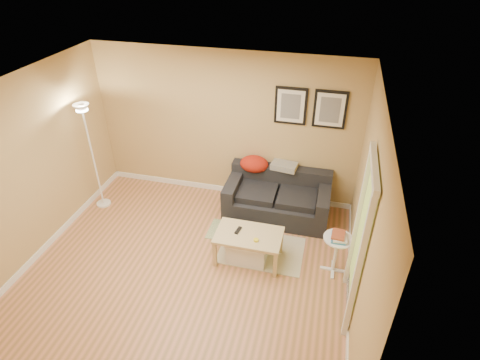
% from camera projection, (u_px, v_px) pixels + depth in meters
% --- Properties ---
extents(floor, '(4.50, 4.50, 0.00)m').
position_uv_depth(floor, '(189.00, 267.00, 5.64)').
color(floor, tan).
rests_on(floor, ground).
extents(ceiling, '(4.50, 4.50, 0.00)m').
position_uv_depth(ceiling, '(172.00, 94.00, 4.23)').
color(ceiling, white).
rests_on(ceiling, wall_back).
extents(wall_back, '(4.50, 0.00, 4.50)m').
position_uv_depth(wall_back, '(225.00, 127.00, 6.56)').
color(wall_back, tan).
rests_on(wall_back, ground).
extents(wall_front, '(4.50, 0.00, 4.50)m').
position_uv_depth(wall_front, '(95.00, 323.00, 3.30)').
color(wall_front, tan).
rests_on(wall_front, ground).
extents(wall_left, '(0.00, 4.00, 4.00)m').
position_uv_depth(wall_left, '(29.00, 170.00, 5.39)').
color(wall_left, tan).
rests_on(wall_left, ground).
extents(wall_right, '(0.00, 4.00, 4.00)m').
position_uv_depth(wall_right, '(366.00, 220.00, 4.47)').
color(wall_right, tan).
rests_on(wall_right, ground).
extents(baseboard_back, '(4.50, 0.02, 0.10)m').
position_uv_depth(baseboard_back, '(226.00, 189.00, 7.23)').
color(baseboard_back, white).
rests_on(baseboard_back, ground).
extents(baseboard_left, '(0.02, 4.00, 0.10)m').
position_uv_depth(baseboard_left, '(53.00, 239.00, 6.07)').
color(baseboard_left, white).
rests_on(baseboard_left, ground).
extents(baseboard_right, '(0.02, 4.00, 0.10)m').
position_uv_depth(baseboard_right, '(348.00, 294.00, 5.15)').
color(baseboard_right, white).
rests_on(baseboard_right, ground).
extents(sofa, '(1.70, 0.90, 0.75)m').
position_uv_depth(sofa, '(277.00, 196.00, 6.47)').
color(sofa, black).
rests_on(sofa, ground).
extents(red_throw, '(0.48, 0.36, 0.28)m').
position_uv_depth(red_throw, '(254.00, 164.00, 6.59)').
color(red_throw, '#B32B10').
rests_on(red_throw, sofa).
extents(plaid_throw, '(0.45, 0.32, 0.10)m').
position_uv_depth(plaid_throw, '(284.00, 166.00, 6.51)').
color(plaid_throw, tan).
rests_on(plaid_throw, sofa).
extents(framed_print_left, '(0.50, 0.04, 0.60)m').
position_uv_depth(framed_print_left, '(291.00, 106.00, 6.05)').
color(framed_print_left, black).
rests_on(framed_print_left, wall_back).
extents(framed_print_right, '(0.50, 0.04, 0.60)m').
position_uv_depth(framed_print_right, '(330.00, 110.00, 5.93)').
color(framed_print_right, black).
rests_on(framed_print_right, wall_back).
extents(area_rug, '(1.25, 0.85, 0.01)m').
position_uv_depth(area_rug, '(262.00, 250.00, 5.92)').
color(area_rug, beige).
rests_on(area_rug, ground).
extents(green_runner, '(0.70, 0.50, 0.01)m').
position_uv_depth(green_runner, '(230.00, 231.00, 6.29)').
color(green_runner, '#668C4C').
rests_on(green_runner, ground).
extents(coffee_table, '(1.06, 0.80, 0.47)m').
position_uv_depth(coffee_table, '(249.00, 247.00, 5.65)').
color(coffee_table, tan).
rests_on(coffee_table, ground).
extents(remote_control, '(0.08, 0.17, 0.02)m').
position_uv_depth(remote_control, '(238.00, 230.00, 5.58)').
color(remote_control, black).
rests_on(remote_control, coffee_table).
extents(tape_roll, '(0.07, 0.07, 0.03)m').
position_uv_depth(tape_roll, '(256.00, 240.00, 5.40)').
color(tape_roll, yellow).
rests_on(tape_roll, coffee_table).
extents(storage_bin, '(0.58, 0.43, 0.36)m').
position_uv_depth(storage_bin, '(248.00, 249.00, 5.69)').
color(storage_bin, white).
rests_on(storage_bin, ground).
extents(side_table, '(0.40, 0.40, 0.61)m').
position_uv_depth(side_table, '(335.00, 255.00, 5.42)').
color(side_table, white).
rests_on(side_table, ground).
extents(book_stack, '(0.27, 0.31, 0.08)m').
position_uv_depth(book_stack, '(339.00, 236.00, 5.22)').
color(book_stack, teal).
rests_on(book_stack, side_table).
extents(floor_lamp, '(0.24, 0.24, 1.88)m').
position_uv_depth(floor_lamp, '(94.00, 161.00, 6.44)').
color(floor_lamp, white).
rests_on(floor_lamp, ground).
extents(doorway, '(0.12, 1.01, 2.13)m').
position_uv_depth(doorway, '(357.00, 246.00, 4.51)').
color(doorway, white).
rests_on(doorway, ground).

